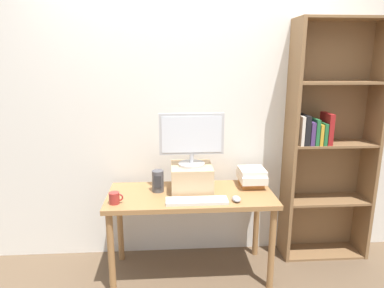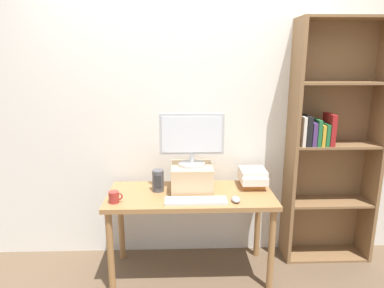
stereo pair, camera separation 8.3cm
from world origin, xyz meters
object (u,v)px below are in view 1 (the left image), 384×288
book_stack (252,177)px  riser_box (192,177)px  coffee_mug (115,198)px  desk_speaker (158,181)px  desk (191,204)px  bookshelf_unit (327,142)px  computer_mouse (236,199)px  keyboard (197,201)px  computer_monitor (192,138)px

book_stack → riser_box: bearing=-174.0°
coffee_mug → desk_speaker: (0.31, 0.22, 0.04)m
desk → bookshelf_unit: size_ratio=0.64×
bookshelf_unit → book_stack: (-0.67, -0.11, -0.26)m
riser_box → coffee_mug: riser_box is taller
bookshelf_unit → book_stack: bearing=-170.6°
riser_box → computer_mouse: (0.32, -0.25, -0.08)m
desk → bookshelf_unit: bearing=11.8°
bookshelf_unit → keyboard: size_ratio=4.48×
desk_speaker → book_stack: bearing=5.5°
computer_mouse → coffee_mug: 0.89m
bookshelf_unit → computer_mouse: size_ratio=19.65×
computer_mouse → desk_speaker: size_ratio=0.60×
bookshelf_unit → coffee_mug: size_ratio=19.59×
desk_speaker → bookshelf_unit: bearing=7.3°
bookshelf_unit → coffee_mug: (-1.75, -0.40, -0.30)m
riser_box → desk: bearing=-98.4°
keyboard → computer_mouse: bearing=0.5°
book_stack → coffee_mug: 1.12m
book_stack → desk_speaker: desk_speaker is taller
keyboard → coffee_mug: bearing=178.3°
riser_box → computer_monitor: (0.00, -0.00, 0.33)m
desk → riser_box: bearing=81.6°
computer_mouse → desk_speaker: bearing=158.3°
riser_box → computer_monitor: bearing=-90.0°
book_stack → computer_mouse: bearing=-121.1°
desk → desk_speaker: size_ratio=7.54×
desk → keyboard: keyboard is taller
bookshelf_unit → computer_mouse: bearing=-154.0°
riser_box → computer_mouse: size_ratio=3.15×
riser_box → book_stack: bearing=6.0°
computer_monitor → riser_box: bearing=90.0°
riser_box → coffee_mug: 0.63m
coffee_mug → desk_speaker: 0.38m
book_stack → keyboard: bearing=-147.1°
desk → computer_monitor: (0.01, 0.08, 0.52)m
desk → desk_speaker: desk_speaker is taller
computer_monitor → keyboard: computer_monitor is taller
desk → riser_box: (0.01, 0.08, 0.19)m
computer_mouse → desk_speaker: (-0.59, 0.23, 0.07)m
bookshelf_unit → riser_box: bearing=-172.1°
desk → riser_box: 0.21m
computer_mouse → book_stack: book_stack is taller
keyboard → computer_mouse: size_ratio=4.39×
desk → book_stack: bearing=14.8°
coffee_mug → riser_box: bearing=22.5°
bookshelf_unit → coffee_mug: bearing=-167.0°
coffee_mug → desk_speaker: bearing=35.3°
desk → bookshelf_unit: (1.19, 0.25, 0.43)m
keyboard → computer_mouse: 0.30m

